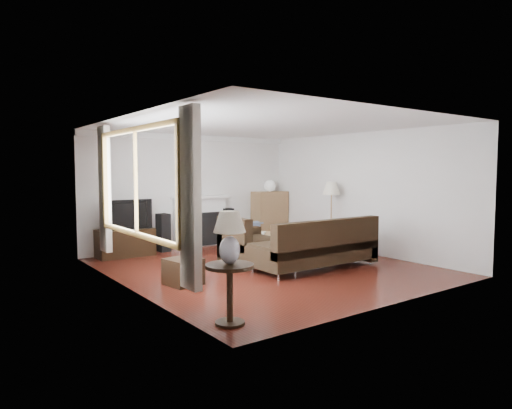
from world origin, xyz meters
TOP-DOWN VIEW (x-y plane):
  - room at (0.00, 0.00)m, footprint 5.10×5.60m
  - window at (-2.45, -0.20)m, footprint 0.12×2.74m
  - curtain_near at (-2.40, -1.72)m, footprint 0.10×0.35m
  - curtain_far at (-2.40, 1.32)m, footprint 0.10×0.35m
  - fireplace at (0.15, 2.64)m, footprint 1.40×0.26m
  - tv_stand at (-1.65, 2.47)m, footprint 1.10×0.50m
  - television at (-1.65, 2.47)m, footprint 1.03×0.13m
  - speaker_left at (-0.79, 2.55)m, footprint 0.24×0.28m
  - speaker_right at (0.83, 2.55)m, footprint 0.30×0.34m
  - bookshelf at (2.03, 2.51)m, footprint 0.87×0.41m
  - globe_lamp at (2.03, 2.51)m, footprint 0.28×0.28m
  - sectional_sofa at (0.64, -0.56)m, footprint 2.56×1.87m
  - coffee_table at (0.45, 0.92)m, footprint 1.30×1.00m
  - footstool at (-1.75, -0.25)m, footprint 0.54×0.54m
  - floor_lamp at (2.22, 0.59)m, footprint 0.46×0.46m
  - side_table at (-2.15, -2.15)m, footprint 0.54×0.54m
  - table_lamp at (-2.15, -2.15)m, footprint 0.36×0.36m

SIDE VIEW (x-z plane):
  - footstool at x=-1.75m, z-range 0.00..0.40m
  - coffee_table at x=0.45m, z-range 0.00..0.45m
  - tv_stand at x=-1.65m, z-range 0.00..0.55m
  - side_table at x=-2.15m, z-range 0.00..0.68m
  - speaker_left at x=-0.79m, z-range 0.00..0.80m
  - sectional_sofa at x=0.64m, z-range 0.00..0.83m
  - speaker_right at x=0.83m, z-range 0.00..0.84m
  - fireplace at x=0.15m, z-range 0.00..1.15m
  - bookshelf at x=2.03m, z-range 0.00..1.20m
  - floor_lamp at x=2.22m, z-range 0.00..1.47m
  - television at x=-1.65m, z-range 0.55..1.14m
  - table_lamp at x=-2.15m, z-range 0.68..1.26m
  - room at x=0.00m, z-range -0.02..2.52m
  - globe_lamp at x=2.03m, z-range 1.20..1.47m
  - curtain_near at x=-2.40m, z-range 0.35..2.45m
  - curtain_far at x=-2.40m, z-range 0.35..2.45m
  - window at x=-2.45m, z-range 0.78..2.32m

